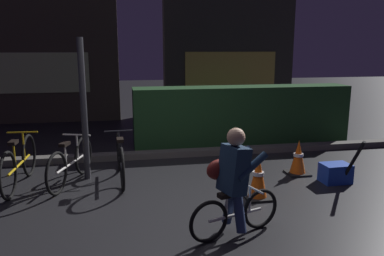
# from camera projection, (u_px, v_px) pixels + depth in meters

# --- Properties ---
(ground_plane) EXTENTS (40.00, 40.00, 0.00)m
(ground_plane) POSITION_uv_depth(u_px,v_px,m) (186.00, 200.00, 5.32)
(ground_plane) COLOR black
(sidewalk_curb) EXTENTS (12.00, 0.24, 0.12)m
(sidewalk_curb) POSITION_uv_depth(u_px,v_px,m) (167.00, 154.00, 7.42)
(sidewalk_curb) COLOR #56544F
(sidewalk_curb) RESTS_ON ground
(hedge_row) EXTENTS (4.80, 0.70, 1.25)m
(hedge_row) POSITION_uv_depth(u_px,v_px,m) (242.00, 114.00, 8.49)
(hedge_row) COLOR #214723
(hedge_row) RESTS_ON ground
(storefront_left) EXTENTS (5.49, 0.54, 4.45)m
(storefront_left) POSITION_uv_depth(u_px,v_px,m) (16.00, 43.00, 10.46)
(storefront_left) COLOR #42382D
(storefront_left) RESTS_ON ground
(storefront_right) EXTENTS (4.21, 0.54, 4.89)m
(storefront_right) POSITION_uv_depth(u_px,v_px,m) (229.00, 36.00, 12.21)
(storefront_right) COLOR #383330
(storefront_right) RESTS_ON ground
(street_post) EXTENTS (0.10, 0.10, 2.24)m
(street_post) POSITION_uv_depth(u_px,v_px,m) (84.00, 110.00, 5.99)
(street_post) COLOR #2D2D33
(street_post) RESTS_ON ground
(parked_bike_left_mid) EXTENTS (0.46, 1.73, 0.80)m
(parked_bike_left_mid) POSITION_uv_depth(u_px,v_px,m) (19.00, 164.00, 5.79)
(parked_bike_left_mid) COLOR black
(parked_bike_left_mid) RESTS_ON ground
(parked_bike_center_left) EXTENTS (0.57, 1.52, 0.73)m
(parked_bike_center_left) POSITION_uv_depth(u_px,v_px,m) (71.00, 163.00, 5.93)
(parked_bike_center_left) COLOR black
(parked_bike_center_left) RESTS_ON ground
(parked_bike_center_right) EXTENTS (0.46, 1.65, 0.76)m
(parked_bike_center_right) POSITION_uv_depth(u_px,v_px,m) (120.00, 159.00, 6.09)
(parked_bike_center_right) COLOR black
(parked_bike_center_right) RESTS_ON ground
(traffic_cone_near) EXTENTS (0.36, 0.36, 0.64)m
(traffic_cone_near) POSITION_uv_depth(u_px,v_px,m) (258.00, 177.00, 5.34)
(traffic_cone_near) COLOR black
(traffic_cone_near) RESTS_ON ground
(traffic_cone_far) EXTENTS (0.36, 0.36, 0.58)m
(traffic_cone_far) POSITION_uv_depth(u_px,v_px,m) (298.00, 158.00, 6.37)
(traffic_cone_far) COLOR black
(traffic_cone_far) RESTS_ON ground
(blue_crate) EXTENTS (0.45, 0.33, 0.30)m
(blue_crate) POSITION_uv_depth(u_px,v_px,m) (335.00, 173.00, 6.01)
(blue_crate) COLOR #193DB7
(blue_crate) RESTS_ON ground
(cyclist) EXTENTS (1.14, 0.50, 1.25)m
(cyclist) POSITION_uv_depth(u_px,v_px,m) (233.00, 182.00, 4.23)
(cyclist) COLOR black
(cyclist) RESTS_ON ground
(closed_umbrella) EXTENTS (0.12, 0.45, 0.77)m
(closed_umbrella) POSITION_uv_depth(u_px,v_px,m) (352.00, 163.00, 5.74)
(closed_umbrella) COLOR black
(closed_umbrella) RESTS_ON ground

